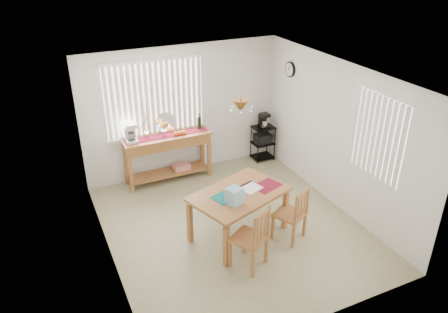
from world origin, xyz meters
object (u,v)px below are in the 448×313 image
cart_items (263,120)px  dining_table (239,198)px  sideboard (168,147)px  chair_left (251,239)px  chair_right (292,214)px  wire_cart (263,140)px

cart_items → dining_table: (-1.70, -2.23, -0.20)m
sideboard → chair_left: 2.99m
dining_table → chair_right: (0.72, -0.45, -0.24)m
sideboard → dining_table: (0.43, -2.22, -0.02)m
wire_cart → cart_items: size_ratio=2.43×
chair_right → dining_table: bearing=148.1°
sideboard → wire_cart: 2.15m
cart_items → chair_right: (-0.99, -2.68, -0.44)m
cart_items → chair_left: bearing=-122.2°
wire_cart → chair_left: size_ratio=0.77×
wire_cart → dining_table: bearing=-127.4°
sideboard → cart_items: size_ratio=5.48×
chair_left → chair_right: (0.89, 0.31, -0.02)m
cart_items → chair_left: 3.56m
dining_table → chair_right: chair_right is taller
sideboard → chair_right: bearing=-66.7°
dining_table → chair_right: size_ratio=1.80×
sideboard → chair_right: (1.15, -2.66, -0.26)m
sideboard → wire_cart: (2.13, 0.01, -0.27)m
chair_right → wire_cart: bearing=69.8°
sideboard → chair_right: size_ratio=1.81×
cart_items → chair_right: size_ratio=0.33×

